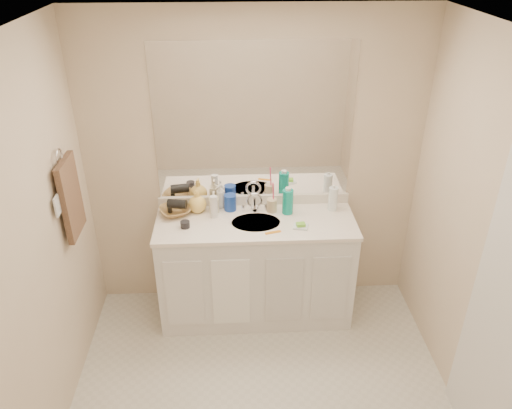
% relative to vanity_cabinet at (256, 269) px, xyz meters
% --- Properties ---
extents(ceiling, '(2.60, 2.60, 0.02)m').
position_rel_vanity_cabinet_xyz_m(ceiling, '(0.00, -1.02, 1.97)').
color(ceiling, white).
rests_on(ceiling, wall_back).
extents(wall_back, '(2.60, 0.02, 2.40)m').
position_rel_vanity_cabinet_xyz_m(wall_back, '(0.00, 0.28, 0.77)').
color(wall_back, beige).
rests_on(wall_back, floor).
extents(wall_left, '(0.02, 2.60, 2.40)m').
position_rel_vanity_cabinet_xyz_m(wall_left, '(-1.30, -1.02, 0.77)').
color(wall_left, beige).
rests_on(wall_left, floor).
extents(wall_right, '(0.02, 2.60, 2.40)m').
position_rel_vanity_cabinet_xyz_m(wall_right, '(1.30, -1.02, 0.77)').
color(wall_right, beige).
rests_on(wall_right, floor).
extents(vanity_cabinet, '(1.50, 0.55, 0.85)m').
position_rel_vanity_cabinet_xyz_m(vanity_cabinet, '(0.00, 0.00, 0.00)').
color(vanity_cabinet, white).
rests_on(vanity_cabinet, floor).
extents(countertop, '(1.52, 0.57, 0.03)m').
position_rel_vanity_cabinet_xyz_m(countertop, '(0.00, 0.00, 0.44)').
color(countertop, white).
rests_on(countertop, vanity_cabinet).
extents(backsplash, '(1.52, 0.03, 0.08)m').
position_rel_vanity_cabinet_xyz_m(backsplash, '(0.00, 0.26, 0.50)').
color(backsplash, white).
rests_on(backsplash, countertop).
extents(sink_basin, '(0.37, 0.37, 0.02)m').
position_rel_vanity_cabinet_xyz_m(sink_basin, '(0.00, -0.02, 0.44)').
color(sink_basin, beige).
rests_on(sink_basin, countertop).
extents(faucet, '(0.02, 0.02, 0.11)m').
position_rel_vanity_cabinet_xyz_m(faucet, '(0.00, 0.16, 0.51)').
color(faucet, silver).
rests_on(faucet, countertop).
extents(mirror, '(1.48, 0.01, 1.20)m').
position_rel_vanity_cabinet_xyz_m(mirror, '(0.00, 0.27, 1.14)').
color(mirror, white).
rests_on(mirror, wall_back).
extents(blue_mug, '(0.11, 0.11, 0.13)m').
position_rel_vanity_cabinet_xyz_m(blue_mug, '(-0.19, 0.18, 0.52)').
color(blue_mug, '#173BA2').
rests_on(blue_mug, countertop).
extents(tan_cup, '(0.10, 0.10, 0.11)m').
position_rel_vanity_cabinet_xyz_m(tan_cup, '(0.13, 0.14, 0.51)').
color(tan_cup, beige).
rests_on(tan_cup, countertop).
extents(toothbrush, '(0.02, 0.04, 0.22)m').
position_rel_vanity_cabinet_xyz_m(toothbrush, '(0.14, 0.14, 0.60)').
color(toothbrush, '#FF4373').
rests_on(toothbrush, tan_cup).
extents(mouthwash_bottle, '(0.09, 0.09, 0.20)m').
position_rel_vanity_cabinet_xyz_m(mouthwash_bottle, '(0.25, 0.11, 0.55)').
color(mouthwash_bottle, '#0C9987').
rests_on(mouthwash_bottle, countertop).
extents(clear_pump_bottle, '(0.08, 0.08, 0.19)m').
position_rel_vanity_cabinet_xyz_m(clear_pump_bottle, '(0.61, 0.15, 0.55)').
color(clear_pump_bottle, white).
rests_on(clear_pump_bottle, countertop).
extents(soap_dish, '(0.13, 0.11, 0.01)m').
position_rel_vanity_cabinet_xyz_m(soap_dish, '(0.33, -0.11, 0.46)').
color(soap_dish, white).
rests_on(soap_dish, countertop).
extents(green_soap, '(0.07, 0.05, 0.02)m').
position_rel_vanity_cabinet_xyz_m(green_soap, '(0.33, -0.11, 0.48)').
color(green_soap, '#70C730').
rests_on(green_soap, soap_dish).
extents(orange_comb, '(0.12, 0.05, 0.01)m').
position_rel_vanity_cabinet_xyz_m(orange_comb, '(0.12, -0.17, 0.46)').
color(orange_comb, orange).
rests_on(orange_comb, countertop).
extents(dark_jar, '(0.09, 0.09, 0.05)m').
position_rel_vanity_cabinet_xyz_m(dark_jar, '(-0.53, -0.07, 0.48)').
color(dark_jar, black).
rests_on(dark_jar, countertop).
extents(extra_white_bottle, '(0.07, 0.07, 0.18)m').
position_rel_vanity_cabinet_xyz_m(extra_white_bottle, '(-0.32, 0.08, 0.54)').
color(extra_white_bottle, white).
rests_on(extra_white_bottle, countertop).
extents(soap_bottle_white, '(0.10, 0.10, 0.20)m').
position_rel_vanity_cabinet_xyz_m(soap_bottle_white, '(-0.26, 0.23, 0.56)').
color(soap_bottle_white, silver).
rests_on(soap_bottle_white, countertop).
extents(soap_bottle_cream, '(0.08, 0.08, 0.17)m').
position_rel_vanity_cabinet_xyz_m(soap_bottle_cream, '(-0.32, 0.17, 0.54)').
color(soap_bottle_cream, beige).
rests_on(soap_bottle_cream, countertop).
extents(soap_bottle_yellow, '(0.16, 0.16, 0.18)m').
position_rel_vanity_cabinet_xyz_m(soap_bottle_yellow, '(-0.45, 0.17, 0.55)').
color(soap_bottle_yellow, '#FBD061').
rests_on(soap_bottle_yellow, countertop).
extents(wicker_basket, '(0.30, 0.30, 0.06)m').
position_rel_vanity_cabinet_xyz_m(wicker_basket, '(-0.62, 0.13, 0.48)').
color(wicker_basket, olive).
rests_on(wicker_basket, countertop).
extents(hair_dryer, '(0.16, 0.10, 0.07)m').
position_rel_vanity_cabinet_xyz_m(hair_dryer, '(-0.60, 0.13, 0.54)').
color(hair_dryer, black).
rests_on(hair_dryer, wicker_basket).
extents(towel_ring, '(0.01, 0.11, 0.11)m').
position_rel_vanity_cabinet_xyz_m(towel_ring, '(-1.27, -0.25, 1.12)').
color(towel_ring, silver).
rests_on(towel_ring, wall_left).
extents(hand_towel, '(0.04, 0.32, 0.55)m').
position_rel_vanity_cabinet_xyz_m(hand_towel, '(-1.25, -0.25, 0.82)').
color(hand_towel, '#3F2D22').
rests_on(hand_towel, towel_ring).
extents(switch_plate, '(0.01, 0.08, 0.13)m').
position_rel_vanity_cabinet_xyz_m(switch_plate, '(-1.27, -0.45, 0.88)').
color(switch_plate, silver).
rests_on(switch_plate, wall_left).
extents(door, '(0.02, 0.82, 2.00)m').
position_rel_vanity_cabinet_xyz_m(door, '(1.29, -1.32, 0.57)').
color(door, silver).
rests_on(door, floor).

